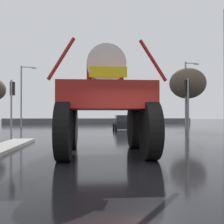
# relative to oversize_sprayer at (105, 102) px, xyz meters

# --- Properties ---
(ground_plane) EXTENTS (120.00, 120.00, 0.00)m
(ground_plane) POSITION_rel_oversize_sprayer_xyz_m (0.54, 14.29, -2.08)
(ground_plane) COLOR black
(median_island) EXTENTS (1.24, 8.10, 0.15)m
(median_island) POSITION_rel_oversize_sprayer_xyz_m (-4.57, 1.19, -2.01)
(median_island) COLOR gray
(median_island) RESTS_ON ground
(oversize_sprayer) EXTENTS (4.12, 5.40, 4.20)m
(oversize_sprayer) POSITION_rel_oversize_sprayer_xyz_m (0.00, 0.00, 0.00)
(oversize_sprayer) COLOR black
(oversize_sprayer) RESTS_ON ground
(sedan_ahead) EXTENTS (1.89, 4.11, 1.52)m
(sedan_ahead) POSITION_rel_oversize_sprayer_xyz_m (2.62, 15.78, -1.37)
(sedan_ahead) COLOR black
(sedan_ahead) RESTS_ON ground
(traffic_signal_near_left) EXTENTS (0.24, 0.54, 3.73)m
(traffic_signal_near_left) POSITION_rel_oversize_sprayer_xyz_m (-5.54, 6.07, 0.64)
(traffic_signal_near_left) COLOR gray
(traffic_signal_near_left) RESTS_ON ground
(traffic_signal_near_right) EXTENTS (0.24, 0.54, 3.96)m
(traffic_signal_near_right) POSITION_rel_oversize_sprayer_xyz_m (5.72, 6.06, 0.81)
(traffic_signal_near_right) COLOR gray
(traffic_signal_near_right) RESTS_ON ground
(traffic_signal_far_left) EXTENTS (0.24, 0.55, 4.17)m
(traffic_signal_far_left) POSITION_rel_oversize_sprayer_xyz_m (6.20, 22.89, 0.96)
(traffic_signal_far_left) COLOR gray
(traffic_signal_far_left) RESTS_ON ground
(traffic_signal_far_right) EXTENTS (0.24, 0.55, 3.33)m
(traffic_signal_far_right) POSITION_rel_oversize_sprayer_xyz_m (-5.15, 22.90, 0.34)
(traffic_signal_far_right) COLOR gray
(traffic_signal_far_right) RESTS_ON ground
(streetlight_far_left) EXTENTS (1.85, 0.24, 7.51)m
(streetlight_far_left) POSITION_rel_oversize_sprayer_xyz_m (-9.02, 21.62, 2.11)
(streetlight_far_left) COLOR gray
(streetlight_far_left) RESTS_ON ground
(streetlight_far_right) EXTENTS (1.55, 0.24, 7.35)m
(streetlight_far_right) POSITION_rel_oversize_sprayer_xyz_m (9.74, 16.93, 2.00)
(streetlight_far_right) COLOR gray
(streetlight_far_right) RESTS_ON ground
(bare_tree_right) EXTENTS (4.01, 4.01, 6.77)m
(bare_tree_right) POSITION_rel_oversize_sprayer_xyz_m (10.06, 17.52, 2.96)
(bare_tree_right) COLOR #473828
(bare_tree_right) RESTS_ON ground
(roadside_barrier) EXTENTS (32.86, 0.24, 0.90)m
(roadside_barrier) POSITION_rel_oversize_sprayer_xyz_m (0.54, 34.66, -1.63)
(roadside_barrier) COLOR #59595B
(roadside_barrier) RESTS_ON ground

